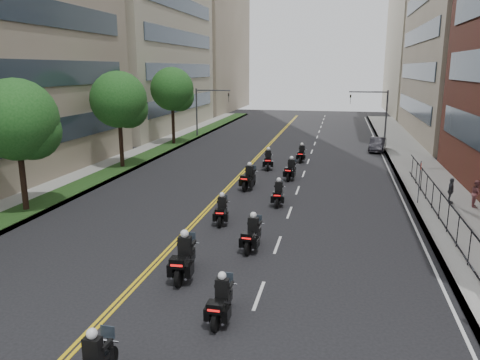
% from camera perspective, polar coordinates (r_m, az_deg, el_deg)
% --- Properties ---
extents(sidewalk_right, '(4.00, 90.00, 0.15)m').
position_cam_1_polar(sidewalk_right, '(36.36, 21.72, 0.17)').
color(sidewalk_right, gray).
rests_on(sidewalk_right, ground).
extents(sidewalk_left, '(4.00, 90.00, 0.15)m').
position_cam_1_polar(sidewalk_left, '(39.95, -14.53, 1.83)').
color(sidewalk_left, gray).
rests_on(sidewalk_left, ground).
extents(grass_strip, '(2.00, 90.00, 0.04)m').
position_cam_1_polar(grass_strip, '(39.58, -13.50, 1.92)').
color(grass_strip, '#1A3513').
rests_on(grass_strip, sidewalk_left).
extents(building_right_far, '(15.00, 28.00, 26.00)m').
position_cam_1_polar(building_right_far, '(89.51, 23.11, 15.75)').
color(building_right_far, '#ADA38C').
rests_on(building_right_far, ground).
extents(building_left_far, '(16.00, 28.00, 26.00)m').
position_cam_1_polar(building_left_far, '(92.36, -5.66, 16.62)').
color(building_left_far, gray).
rests_on(building_left_far, ground).
extents(iron_fence, '(0.05, 28.00, 1.50)m').
position_cam_1_polar(iron_fence, '(23.63, 24.50, -4.86)').
color(iron_fence, black).
rests_on(iron_fence, sidewalk_right).
extents(street_trees, '(4.40, 38.40, 7.98)m').
position_cam_1_polar(street_trees, '(33.23, -18.47, 8.11)').
color(street_trees, black).
rests_on(street_trees, ground).
extents(traffic_signal_right, '(4.09, 0.20, 5.60)m').
position_cam_1_polar(traffic_signal_right, '(52.26, 16.40, 8.39)').
color(traffic_signal_right, '#3F3F44').
rests_on(traffic_signal_right, ground).
extents(traffic_signal_left, '(4.09, 0.20, 5.60)m').
position_cam_1_polar(traffic_signal_left, '(54.31, -4.34, 9.06)').
color(traffic_signal_left, '#3F3F44').
rests_on(traffic_signal_left, ground).
extents(motorcycle_1, '(0.50, 2.17, 1.60)m').
position_cam_1_polar(motorcycle_1, '(15.33, -2.30, -14.61)').
color(motorcycle_1, black).
rests_on(motorcycle_1, ground).
extents(motorcycle_2, '(0.65, 2.56, 1.88)m').
position_cam_1_polar(motorcycle_2, '(18.21, -6.82, -9.57)').
color(motorcycle_2, black).
rests_on(motorcycle_2, ground).
extents(motorcycle_3, '(0.62, 2.29, 1.69)m').
position_cam_1_polar(motorcycle_3, '(20.80, 1.51, -6.72)').
color(motorcycle_3, black).
rests_on(motorcycle_3, ground).
extents(motorcycle_4, '(0.65, 2.19, 1.62)m').
position_cam_1_polar(motorcycle_4, '(24.25, -2.24, -3.82)').
color(motorcycle_4, black).
rests_on(motorcycle_4, ground).
extents(motorcycle_5, '(0.51, 2.19, 1.62)m').
position_cam_1_polar(motorcycle_5, '(27.51, 4.70, -1.75)').
color(motorcycle_5, black).
rests_on(motorcycle_5, ground).
extents(motorcycle_6, '(0.73, 2.45, 1.81)m').
position_cam_1_polar(motorcycle_6, '(31.03, 1.07, 0.19)').
color(motorcycle_6, black).
rests_on(motorcycle_6, ground).
extents(motorcycle_7, '(0.69, 2.30, 1.70)m').
position_cam_1_polar(motorcycle_7, '(33.89, 6.22, 1.18)').
color(motorcycle_7, black).
rests_on(motorcycle_7, ground).
extents(motorcycle_8, '(0.72, 2.38, 1.76)m').
position_cam_1_polar(motorcycle_8, '(37.26, 3.44, 2.39)').
color(motorcycle_8, black).
rests_on(motorcycle_8, ground).
extents(motorcycle_9, '(0.52, 2.23, 1.65)m').
position_cam_1_polar(motorcycle_9, '(40.49, 7.51, 3.13)').
color(motorcycle_9, black).
rests_on(motorcycle_9, ground).
extents(parked_sedan, '(1.96, 4.13, 1.31)m').
position_cam_1_polar(parked_sedan, '(47.27, 16.44, 4.18)').
color(parked_sedan, black).
rests_on(parked_sedan, ground).
extents(pedestrian_b, '(0.71, 0.84, 1.54)m').
position_cam_1_polar(pedestrian_b, '(29.69, 26.90, -1.50)').
color(pedestrian_b, '#914F52').
rests_on(pedestrian_b, sidewalk_right).
extents(pedestrian_c, '(0.59, 0.95, 1.50)m').
position_cam_1_polar(pedestrian_c, '(29.82, 24.31, -1.21)').
color(pedestrian_c, '#3E4046').
rests_on(pedestrian_c, sidewalk_right).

